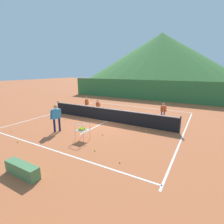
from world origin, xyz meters
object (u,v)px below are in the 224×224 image
object	(u,v)px
tennis_ball_3	(95,150)
ball_cart	(82,129)
tennis_ball_2	(120,162)
courtside_bench	(22,170)
tennis_ball_5	(102,135)
tennis_ball_4	(139,128)
tennis_ball_1	(18,142)
tennis_net	(107,115)
student_1	(98,105)
tennis_ball_7	(65,119)
tennis_ball_0	(146,130)
instructor	(56,116)
student_2	(163,110)
student_0	(87,103)
tennis_ball_6	(12,131)

from	to	relation	value
tennis_ball_3	ball_cart	bearing A→B (deg)	150.34
tennis_ball_2	courtside_bench	size ratio (longest dim) A/B	0.05
tennis_ball_2	ball_cart	bearing A→B (deg)	158.45
tennis_ball_5	tennis_ball_4	bearing A→B (deg)	55.10
tennis_ball_1	tennis_net	bearing A→B (deg)	69.16
student_1	tennis_ball_1	bearing A→B (deg)	-91.28
tennis_ball_4	tennis_ball_7	distance (m)	5.64
tennis_ball_0	tennis_ball_4	distance (m)	0.55
tennis_net	ball_cart	size ratio (longest dim) A/B	11.26
instructor	courtside_bench	bearing A→B (deg)	-58.11
instructor	tennis_ball_7	size ratio (longest dim) A/B	24.57
instructor	student_2	distance (m)	7.69
courtside_bench	tennis_ball_4	bearing A→B (deg)	74.56
tennis_net	tennis_ball_3	xyz separation A→B (m)	(1.95, -4.33, -0.47)
instructor	student_0	xyz separation A→B (m)	(-1.53, 4.88, -0.19)
tennis_ball_5	instructor	bearing A→B (deg)	-162.66
tennis_ball_2	tennis_ball_7	bearing A→B (deg)	152.02
instructor	tennis_ball_5	size ratio (longest dim) A/B	24.57
student_0	tennis_ball_5	xyz separation A→B (m)	(4.26, -4.03, -0.78)
tennis_net	instructor	distance (m)	3.73
tennis_ball_5	courtside_bench	xyz separation A→B (m)	(-0.39, -4.61, 0.20)
ball_cart	tennis_ball_3	bearing A→B (deg)	-29.66
ball_cart	tennis_ball_2	world-z (taller)	ball_cart
student_0	student_2	xyz separation A→B (m)	(6.51, 0.97, -0.05)
tennis_ball_4	tennis_ball_6	world-z (taller)	same
tennis_ball_2	tennis_ball_4	distance (m)	4.33
tennis_ball_3	tennis_ball_4	world-z (taller)	same
student_2	ball_cart	xyz separation A→B (m)	(-2.84, -6.06, -0.16)
tennis_ball_0	tennis_ball_4	world-z (taller)	same
student_2	courtside_bench	xyz separation A→B (m)	(-2.64, -9.61, -0.53)
ball_cart	tennis_ball_2	distance (m)	3.07
tennis_ball_5	student_1	bearing A→B (deg)	127.17
tennis_net	tennis_ball_6	size ratio (longest dim) A/B	148.88
tennis_ball_4	tennis_ball_1	bearing A→B (deg)	-133.07
ball_cart	tennis_ball_2	xyz separation A→B (m)	(2.81, -1.11, -0.56)
tennis_ball_3	tennis_ball_7	distance (m)	5.72
instructor	student_1	size ratio (longest dim) A/B	1.41
tennis_net	tennis_ball_7	world-z (taller)	tennis_net
tennis_ball_5	courtside_bench	world-z (taller)	courtside_bench
student_0	tennis_net	bearing A→B (deg)	-26.37
tennis_net	ball_cart	bearing A→B (deg)	-80.27
student_1	ball_cart	size ratio (longest dim) A/B	1.32
instructor	tennis_ball_2	distance (m)	5.21
tennis_ball_0	tennis_ball_6	size ratio (longest dim) A/B	1.00
student_0	ball_cart	world-z (taller)	student_0
tennis_ball_4	tennis_ball_6	size ratio (longest dim) A/B	1.00
student_1	tennis_net	bearing A→B (deg)	-40.02
student_0	tennis_ball_5	world-z (taller)	student_0
student_0	tennis_ball_3	xyz separation A→B (m)	(5.01, -5.85, -0.78)
student_2	tennis_ball_3	xyz separation A→B (m)	(-1.50, -6.82, -0.73)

